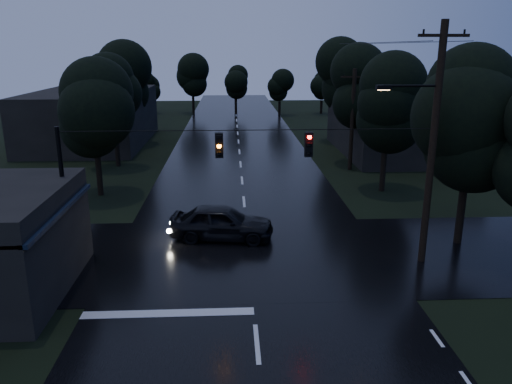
{
  "coord_description": "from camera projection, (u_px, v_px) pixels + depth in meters",
  "views": [
    {
      "loc": [
        -0.72,
        -8.67,
        8.95
      ],
      "look_at": [
        0.38,
        13.13,
        2.61
      ],
      "focal_mm": 35.0,
      "sensor_mm": 36.0,
      "label": 1
    }
  ],
  "objects": [
    {
      "name": "utility_pole_far",
      "position": [
        352.0,
        119.0,
        37.02
      ],
      "size": [
        2.0,
        0.3,
        7.5
      ],
      "color": "black",
      "rests_on": "ground"
    },
    {
      "name": "building_far_left",
      "position": [
        92.0,
        117.0,
        47.84
      ],
      "size": [
        10.0,
        16.0,
        5.0
      ],
      "primitive_type": "cube",
      "color": "black",
      "rests_on": "ground"
    },
    {
      "name": "tree_right_b",
      "position": [
        364.0,
        87.0,
        38.41
      ],
      "size": [
        4.48,
        4.48,
        9.44
      ],
      "color": "black",
      "rests_on": "ground"
    },
    {
      "name": "tree_right_a",
      "position": [
        388.0,
        104.0,
        30.81
      ],
      "size": [
        4.2,
        4.2,
        8.85
      ],
      "color": "black",
      "rests_on": "ground"
    },
    {
      "name": "span_signals",
      "position": [
        263.0,
        144.0,
        19.95
      ],
      "size": [
        15.0,
        0.37,
        1.12
      ],
      "color": "black",
      "rests_on": "ground"
    },
    {
      "name": "tree_right_c",
      "position": [
        344.0,
        75.0,
        47.93
      ],
      "size": [
        4.76,
        4.76,
        10.03
      ],
      "color": "black",
      "rests_on": "ground"
    },
    {
      "name": "main_road",
      "position": [
        241.0,
        165.0,
        39.62
      ],
      "size": [
        12.0,
        120.0,
        0.02
      ],
      "primitive_type": "cube",
      "color": "black",
      "rests_on": "ground"
    },
    {
      "name": "cross_street",
      "position": [
        249.0,
        255.0,
        22.35
      ],
      "size": [
        60.0,
        9.0,
        0.02
      ],
      "primitive_type": "cube",
      "color": "black",
      "rests_on": "ground"
    },
    {
      "name": "tree_corner_near",
      "position": [
        472.0,
        117.0,
        22.13
      ],
      "size": [
        4.48,
        4.48,
        9.44
      ],
      "color": "black",
      "rests_on": "ground"
    },
    {
      "name": "car",
      "position": [
        222.0,
        222.0,
        24.04
      ],
      "size": [
        5.17,
        2.64,
        1.69
      ],
      "primitive_type": "imported",
      "rotation": [
        0.0,
        0.0,
        1.44
      ],
      "color": "black",
      "rests_on": "ground"
    },
    {
      "name": "tree_left_c",
      "position": [
        130.0,
        80.0,
        47.05
      ],
      "size": [
        4.48,
        4.48,
        9.44
      ],
      "color": "black",
      "rests_on": "ground"
    },
    {
      "name": "anchor_pole_left",
      "position": [
        65.0,
        200.0,
        20.2
      ],
      "size": [
        0.18,
        0.18,
        6.0
      ],
      "primitive_type": "cylinder",
      "color": "black",
      "rests_on": "ground"
    },
    {
      "name": "tree_left_a",
      "position": [
        93.0,
        111.0,
        30.05
      ],
      "size": [
        3.92,
        3.92,
        8.26
      ],
      "color": "black",
      "rests_on": "ground"
    },
    {
      "name": "building_far_right",
      "position": [
        400.0,
        128.0,
        43.52
      ],
      "size": [
        10.0,
        14.0,
        4.4
      ],
      "primitive_type": "cube",
      "color": "black",
      "rests_on": "ground"
    },
    {
      "name": "tree_left_b",
      "position": [
        113.0,
        93.0,
        37.59
      ],
      "size": [
        4.2,
        4.2,
        8.85
      ],
      "color": "black",
      "rests_on": "ground"
    },
    {
      "name": "utility_pole_main",
      "position": [
        431.0,
        142.0,
        20.29
      ],
      "size": [
        3.5,
        0.3,
        10.0
      ],
      "color": "black",
      "rests_on": "ground"
    }
  ]
}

